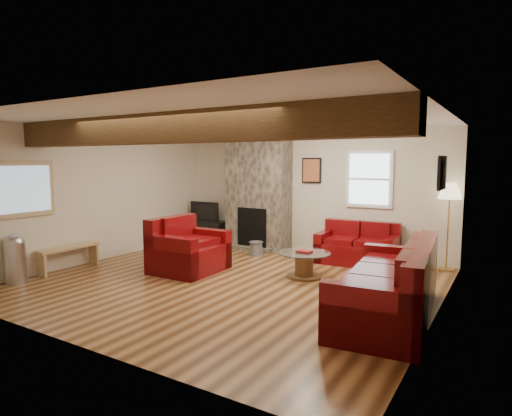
{
  "coord_description": "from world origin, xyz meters",
  "views": [
    {
      "loc": [
        3.75,
        -5.4,
        1.9
      ],
      "look_at": [
        0.22,
        0.4,
        1.15
      ],
      "focal_mm": 30.0,
      "sensor_mm": 36.0,
      "label": 1
    }
  ],
  "objects": [
    {
      "name": "loveseat",
      "position": [
        1.31,
        2.23,
        0.38
      ],
      "size": [
        1.47,
        0.89,
        0.76
      ],
      "primitive_type": null,
      "rotation": [
        0.0,
        0.0,
        0.05
      ],
      "color": "#480505",
      "rests_on": "floor"
    },
    {
      "name": "pine_bench",
      "position": [
        -2.83,
        -0.86,
        0.21
      ],
      "size": [
        0.26,
        1.11,
        0.42
      ],
      "primitive_type": null,
      "color": "tan",
      "rests_on": "floor"
    },
    {
      "name": "tv_cabinet",
      "position": [
        -2.44,
        2.53,
        0.25
      ],
      "size": [
        0.98,
        0.39,
        0.49
      ],
      "primitive_type": "cube",
      "color": "black",
      "rests_on": "floor"
    },
    {
      "name": "artwork_back",
      "position": [
        0.15,
        2.71,
        1.7
      ],
      "size": [
        0.42,
        0.06,
        0.52
      ],
      "primitive_type": null,
      "color": "black",
      "rests_on": "room"
    },
    {
      "name": "floor_lamp",
      "position": [
        2.8,
        2.55,
        1.3
      ],
      "size": [
        0.39,
        0.39,
        1.52
      ],
      "color": "tan",
      "rests_on": "floor"
    },
    {
      "name": "pedal_bin",
      "position": [
        -2.82,
        -1.79,
        0.39
      ],
      "size": [
        0.34,
        0.34,
        0.78
      ],
      "primitive_type": null,
      "rotation": [
        0.0,
        0.0,
        -0.09
      ],
      "color": "#A7A7AC",
      "rests_on": "floor"
    },
    {
      "name": "coal_bucket",
      "position": [
        -0.65,
        1.84,
        0.14
      ],
      "size": [
        0.3,
        0.3,
        0.29
      ],
      "primitive_type": null,
      "color": "slate",
      "rests_on": "floor"
    },
    {
      "name": "artwork_right",
      "position": [
        2.96,
        0.3,
        1.75
      ],
      "size": [
        0.06,
        0.55,
        0.42
      ],
      "primitive_type": null,
      "color": "black",
      "rests_on": "room"
    },
    {
      "name": "ceiling_dome",
      "position": [
        0.9,
        0.9,
        2.44
      ],
      "size": [
        0.4,
        0.4,
        0.18
      ],
      "primitive_type": null,
      "color": "#EEE2CA",
      "rests_on": "room"
    },
    {
      "name": "sofa_three",
      "position": [
        2.48,
        -0.23,
        0.46
      ],
      "size": [
        1.21,
        2.46,
        0.92
      ],
      "primitive_type": null,
      "rotation": [
        0.0,
        0.0,
        -1.47
      ],
      "color": "#480505",
      "rests_on": "floor"
    },
    {
      "name": "armchair_red",
      "position": [
        -0.99,
        0.18,
        0.46
      ],
      "size": [
        1.02,
        1.16,
        0.93
      ],
      "primitive_type": null,
      "rotation": [
        0.0,
        0.0,
        1.59
      ],
      "color": "#480505",
      "rests_on": "floor"
    },
    {
      "name": "chimney_breast",
      "position": [
        -1.0,
        2.49,
        1.22
      ],
      "size": [
        1.4,
        0.67,
        2.5
      ],
      "color": "#36322A",
      "rests_on": "floor"
    },
    {
      "name": "coffee_table",
      "position": [
        0.88,
        0.84,
        0.21
      ],
      "size": [
        0.85,
        0.85,
        0.45
      ],
      "color": "#4B2C18",
      "rests_on": "floor"
    },
    {
      "name": "television",
      "position": [
        -2.44,
        2.53,
        0.72
      ],
      "size": [
        0.79,
        0.1,
        0.45
      ],
      "primitive_type": "imported",
      "color": "black",
      "rests_on": "tv_cabinet"
    },
    {
      "name": "room",
      "position": [
        0.0,
        0.0,
        1.25
      ],
      "size": [
        8.0,
        8.0,
        8.0
      ],
      "color": "#4E2C14",
      "rests_on": "ground"
    },
    {
      "name": "back_window",
      "position": [
        1.35,
        2.71,
        1.55
      ],
      "size": [
        0.9,
        0.08,
        1.1
      ],
      "primitive_type": null,
      "color": "white",
      "rests_on": "room"
    },
    {
      "name": "oak_beam",
      "position": [
        0.0,
        -1.25,
        2.31
      ],
      "size": [
        6.0,
        0.36,
        0.38
      ],
      "primitive_type": "cube",
      "color": "#33200F",
      "rests_on": "room"
    },
    {
      "name": "hatch_window",
      "position": [
        -2.96,
        -1.5,
        1.45
      ],
      "size": [
        0.08,
        1.0,
        0.9
      ],
      "primitive_type": null,
      "color": "tan",
      "rests_on": "room"
    }
  ]
}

